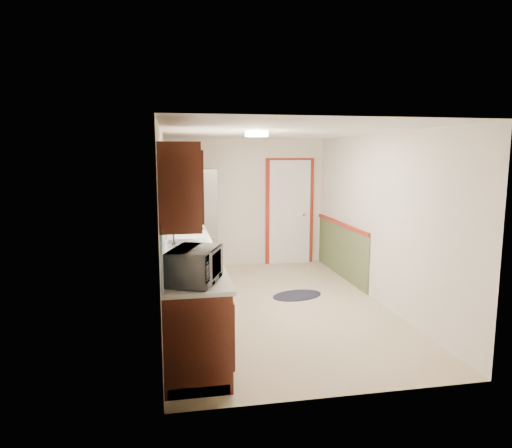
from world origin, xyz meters
name	(u,v)px	position (x,y,z in m)	size (l,w,h in m)	color
room_shell	(275,221)	(0.00, 0.00, 1.20)	(3.20, 5.20, 2.52)	tan
kitchen_run	(186,257)	(-1.24, -0.29, 0.81)	(0.63, 4.00, 2.20)	#3C160D
back_wall_trim	(300,220)	(0.99, 2.21, 0.89)	(1.12, 2.30, 2.08)	maroon
ceiling_fixture	(257,134)	(-0.30, -0.20, 2.36)	(0.30, 0.30, 0.06)	#FFD88C
microwave	(195,262)	(-1.20, -1.95, 1.13)	(0.58, 0.32, 0.39)	white
refrigerator	(193,222)	(-1.02, 2.05, 0.93)	(0.79, 0.79, 1.85)	#B7B7BC
rug	(297,295)	(0.43, 0.37, 0.01)	(0.79, 0.51, 0.01)	black
cooktop	(185,227)	(-1.19, 1.34, 0.95)	(0.54, 0.65, 0.02)	black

